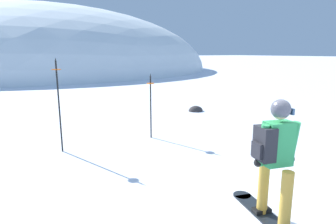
{
  "coord_description": "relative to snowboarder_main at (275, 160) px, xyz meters",
  "views": [
    {
      "loc": [
        -3.44,
        -2.04,
        2.29
      ],
      "look_at": [
        -0.14,
        3.23,
        1.0
      ],
      "focal_mm": 30.95,
      "sensor_mm": 36.0,
      "label": 1
    }
  ],
  "objects": [
    {
      "name": "snowboarder_main",
      "position": [
        0.0,
        0.0,
        0.0
      ],
      "size": [
        0.7,
        1.78,
        1.71
      ],
      "color": "black",
      "rests_on": "ground"
    },
    {
      "name": "piste_marker_near",
      "position": [
        0.58,
        4.41,
        0.08
      ],
      "size": [
        0.2,
        0.2,
        1.74
      ],
      "color": "black",
      "rests_on": "ground"
    },
    {
      "name": "ridge_peak_main",
      "position": [
        3.14,
        37.36,
        -0.92
      ],
      "size": [
        41.85,
        37.67,
        15.74
      ],
      "color": "white",
      "rests_on": "ground"
    },
    {
      "name": "piste_marker_far",
      "position": [
        -1.73,
        4.53,
        0.31
      ],
      "size": [
        0.2,
        0.2,
        2.17
      ],
      "color": "black",
      "rests_on": "ground"
    },
    {
      "name": "ground_plane",
      "position": [
        0.37,
        -0.24,
        -0.92
      ],
      "size": [
        300.0,
        300.0,
        0.0
      ],
      "primitive_type": "plane",
      "color": "white"
    },
    {
      "name": "rock_dark",
      "position": [
        3.81,
        6.64,
        -0.92
      ],
      "size": [
        0.59,
        0.5,
        0.42
      ],
      "color": "#383333",
      "rests_on": "ground"
    }
  ]
}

